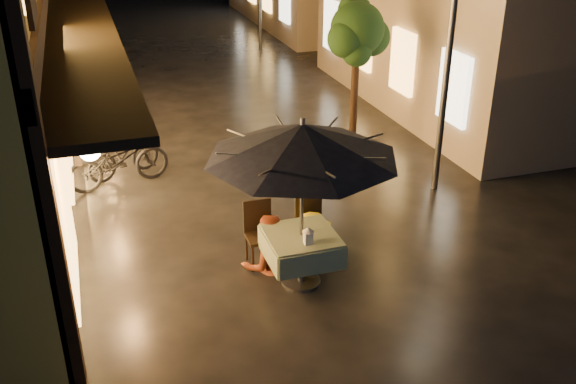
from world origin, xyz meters
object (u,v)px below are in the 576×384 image
object	(u,v)px
streetlamp_near	(451,30)
person_yellow	(313,215)
person_orange	(267,218)
bicycle_0	(118,160)
cafe_table	(301,246)
table_lantern	(308,235)
patio_umbrella	(302,141)

from	to	relation	value
streetlamp_near	person_yellow	world-z (taller)	streetlamp_near
person_orange	person_yellow	world-z (taller)	person_orange
person_orange	bicycle_0	distance (m)	4.05
cafe_table	person_orange	xyz separation A→B (m)	(-0.33, 0.55, 0.23)
streetlamp_near	table_lantern	distance (m)	4.66
person_orange	streetlamp_near	bearing A→B (deg)	-156.72
patio_umbrella	table_lantern	distance (m)	1.26
table_lantern	person_yellow	distance (m)	0.87
person_orange	person_yellow	xyz separation A→B (m)	(0.68, -0.03, -0.06)
streetlamp_near	person_orange	bearing A→B (deg)	-155.94
table_lantern	cafe_table	bearing A→B (deg)	90.00
bicycle_0	cafe_table	bearing A→B (deg)	-166.19
cafe_table	patio_umbrella	size ratio (longest dim) A/B	0.38
patio_umbrella	person_orange	size ratio (longest dim) A/B	1.58
person_yellow	patio_umbrella	bearing A→B (deg)	62.34
patio_umbrella	table_lantern	size ratio (longest dim) A/B	10.37
table_lantern	person_orange	xyz separation A→B (m)	(-0.33, 0.81, -0.10)
table_lantern	person_orange	distance (m)	0.89
table_lantern	bicycle_0	distance (m)	4.93
streetlamp_near	table_lantern	size ratio (longest dim) A/B	16.92
table_lantern	patio_umbrella	bearing A→B (deg)	90.00
patio_umbrella	person_yellow	distance (m)	1.52
cafe_table	patio_umbrella	bearing A→B (deg)	-36.87
table_lantern	bicycle_0	xyz separation A→B (m)	(-2.17, 4.41, -0.41)
cafe_table	bicycle_0	xyz separation A→B (m)	(-2.17, 4.14, -0.08)
cafe_table	table_lantern	world-z (taller)	table_lantern
streetlamp_near	table_lantern	world-z (taller)	streetlamp_near
patio_umbrella	bicycle_0	distance (m)	4.95
cafe_table	table_lantern	size ratio (longest dim) A/B	3.96
bicycle_0	streetlamp_near	bearing A→B (deg)	-122.94
streetlamp_near	patio_umbrella	world-z (taller)	streetlamp_near
person_orange	bicycle_0	size ratio (longest dim) A/B	0.85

